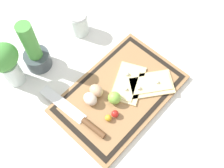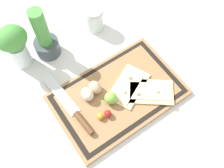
% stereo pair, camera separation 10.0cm
% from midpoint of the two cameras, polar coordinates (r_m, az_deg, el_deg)
% --- Properties ---
extents(ground_plane, '(6.00, 6.00, 0.00)m').
position_cam_midpoint_polar(ground_plane, '(1.02, -1.17, -2.57)').
color(ground_plane, silver).
extents(cutting_board, '(0.49, 0.32, 0.02)m').
position_cam_midpoint_polar(cutting_board, '(1.01, -1.18, -2.34)').
color(cutting_board, '#997047').
rests_on(cutting_board, ground_plane).
extents(pizza_slice_near, '(0.22, 0.21, 0.02)m').
position_cam_midpoint_polar(pizza_slice_near, '(1.01, 4.99, -0.41)').
color(pizza_slice_near, beige).
rests_on(pizza_slice_near, cutting_board).
extents(pizza_slice_far, '(0.20, 0.17, 0.02)m').
position_cam_midpoint_polar(pizza_slice_far, '(1.01, 0.68, -0.07)').
color(pizza_slice_far, beige).
rests_on(pizza_slice_far, cutting_board).
extents(knife, '(0.05, 0.31, 0.02)m').
position_cam_midpoint_polar(knife, '(0.96, -9.39, -7.92)').
color(knife, silver).
rests_on(knife, cutting_board).
extents(egg_brown, '(0.05, 0.06, 0.05)m').
position_cam_midpoint_polar(egg_brown, '(0.99, -6.34, -1.71)').
color(egg_brown, tan).
rests_on(egg_brown, cutting_board).
extents(egg_pink, '(0.05, 0.06, 0.05)m').
position_cam_midpoint_polar(egg_pink, '(0.97, -7.68, -3.52)').
color(egg_pink, beige).
rests_on(egg_pink, cutting_board).
extents(lime, '(0.05, 0.05, 0.05)m').
position_cam_midpoint_polar(lime, '(0.97, -2.43, -3.34)').
color(lime, '#7FB742').
rests_on(lime, cutting_board).
extents(cherry_tomato_red, '(0.03, 0.03, 0.03)m').
position_cam_midpoint_polar(cherry_tomato_red, '(0.95, -2.36, -6.80)').
color(cherry_tomato_red, red).
rests_on(cherry_tomato_red, cutting_board).
extents(cherry_tomato_yellow, '(0.02, 0.02, 0.02)m').
position_cam_midpoint_polar(cherry_tomato_yellow, '(0.95, -3.84, -7.69)').
color(cherry_tomato_yellow, gold).
rests_on(cherry_tomato_yellow, cutting_board).
extents(herb_pot, '(0.10, 0.10, 0.24)m').
position_cam_midpoint_polar(herb_pot, '(1.07, -19.06, 6.22)').
color(herb_pot, '#3D474C').
rests_on(herb_pot, ground_plane).
extents(sauce_jar, '(0.08, 0.08, 0.11)m').
position_cam_midpoint_polar(sauce_jar, '(1.16, -9.70, 12.51)').
color(sauce_jar, silver).
rests_on(sauce_jar, ground_plane).
extents(herb_glass, '(0.12, 0.10, 0.21)m').
position_cam_midpoint_polar(herb_glass, '(1.04, -24.75, 3.95)').
color(herb_glass, silver).
rests_on(herb_glass, ground_plane).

